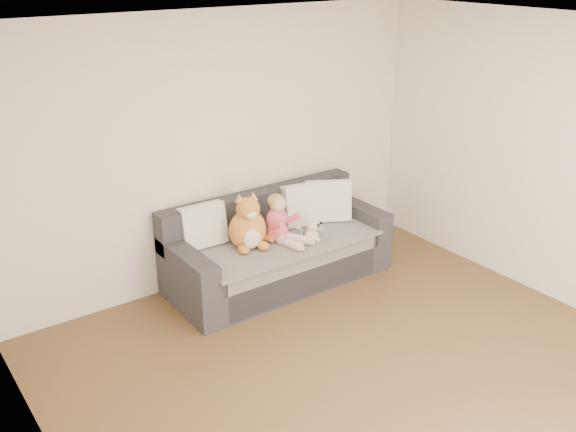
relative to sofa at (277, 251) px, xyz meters
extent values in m
plane|color=brown|center=(-0.33, -2.06, -0.31)|extent=(5.00, 5.00, 0.00)
plane|color=white|center=(-0.33, -2.06, 2.29)|extent=(5.00, 5.00, 0.00)
plane|color=silver|center=(-0.33, 0.44, 0.99)|extent=(4.50, 0.00, 4.50)
plane|color=silver|center=(-2.58, -2.06, 0.99)|extent=(0.00, 5.00, 5.00)
cube|color=#2D2D32|center=(0.00, -0.04, -0.16)|extent=(2.20, 0.90, 0.30)
cube|color=#2D2D32|center=(0.00, -0.07, 0.07)|extent=(1.90, 0.80, 0.15)
cube|color=#2D2D32|center=(0.00, 0.31, 0.34)|extent=(2.20, 0.20, 0.40)
cube|color=#2D2D32|center=(-1.00, -0.04, 0.14)|extent=(0.20, 0.90, 0.30)
cube|color=#2D2D32|center=(1.00, -0.04, 0.14)|extent=(0.20, 0.90, 0.30)
cube|color=gray|center=(0.00, -0.09, 0.15)|extent=(1.85, 0.88, 0.02)
cube|color=gray|center=(0.00, -0.48, -0.08)|extent=(1.70, 0.02, 0.41)
cube|color=white|center=(-0.68, 0.24, 0.37)|extent=(0.45, 0.21, 0.42)
cube|color=white|center=(0.41, 0.09, 0.37)|extent=(0.49, 0.29, 0.43)
cube|color=white|center=(0.67, 0.03, 0.37)|extent=(0.50, 0.40, 0.43)
ellipsoid|color=#CF4951|center=(-0.04, -0.08, 0.25)|extent=(0.22, 0.18, 0.18)
ellipsoid|color=#CF4951|center=(-0.05, -0.07, 0.38)|extent=(0.21, 0.18, 0.24)
ellipsoid|color=#DBAA8C|center=(-0.04, -0.08, 0.54)|extent=(0.16, 0.16, 0.16)
ellipsoid|color=tan|center=(-0.05, -0.06, 0.57)|extent=(0.17, 0.17, 0.13)
cylinder|color=#CF4951|center=(-0.12, -0.17, 0.36)|extent=(0.06, 0.22, 0.14)
cylinder|color=#CF4951|center=(0.08, -0.10, 0.36)|extent=(0.18, 0.21, 0.14)
ellipsoid|color=#DBAA8C|center=(-0.13, -0.26, 0.28)|extent=(0.06, 0.06, 0.06)
ellipsoid|color=#DBAA8C|center=(0.14, -0.17, 0.28)|extent=(0.06, 0.06, 0.06)
cylinder|color=#E5B2C6|center=(-0.04, -0.28, 0.20)|extent=(0.14, 0.29, 0.10)
cylinder|color=#E5B2C6|center=(0.08, -0.24, 0.20)|extent=(0.20, 0.29, 0.10)
ellipsoid|color=#DBAA8C|center=(-0.01, -0.42, 0.20)|extent=(0.06, 0.09, 0.05)
ellipsoid|color=#DBAA8C|center=(0.14, -0.37, 0.20)|extent=(0.06, 0.09, 0.05)
ellipsoid|color=#C5692B|center=(-0.35, -0.02, 0.33)|extent=(0.37, 0.31, 0.39)
ellipsoid|color=beige|center=(-0.37, -0.15, 0.30)|extent=(0.19, 0.09, 0.21)
ellipsoid|color=#C5692B|center=(-0.36, -0.05, 0.55)|extent=(0.22, 0.22, 0.22)
ellipsoid|color=beige|center=(-0.37, -0.15, 0.52)|extent=(0.11, 0.07, 0.08)
cone|color=#C5692B|center=(-0.41, 0.00, 0.66)|extent=(0.10, 0.10, 0.08)
cone|color=pink|center=(-0.42, -0.02, 0.65)|extent=(0.06, 0.06, 0.05)
cone|color=#C5692B|center=(-0.28, -0.03, 0.66)|extent=(0.10, 0.10, 0.08)
cone|color=pink|center=(-0.28, -0.04, 0.65)|extent=(0.06, 0.06, 0.05)
ellipsoid|color=#C5692B|center=(-0.47, -0.15, 0.21)|extent=(0.11, 0.13, 0.09)
ellipsoid|color=#C5692B|center=(-0.28, -0.19, 0.21)|extent=(0.11, 0.13, 0.09)
cylinder|color=#C5692B|center=(-0.17, -0.01, 0.20)|extent=(0.14, 0.26, 0.09)
ellipsoid|color=beige|center=(0.20, -0.30, 0.23)|extent=(0.14, 0.12, 0.14)
ellipsoid|color=beige|center=(0.20, -0.31, 0.33)|extent=(0.10, 0.10, 0.10)
ellipsoid|color=beige|center=(0.16, -0.31, 0.37)|extent=(0.04, 0.04, 0.04)
ellipsoid|color=beige|center=(0.23, -0.30, 0.37)|extent=(0.04, 0.04, 0.04)
ellipsoid|color=beige|center=(0.20, -0.35, 0.31)|extent=(0.04, 0.04, 0.04)
ellipsoid|color=beige|center=(0.13, -0.33, 0.25)|extent=(0.05, 0.05, 0.05)
ellipsoid|color=beige|center=(0.26, -0.31, 0.25)|extent=(0.05, 0.05, 0.05)
ellipsoid|color=beige|center=(0.16, -0.35, 0.19)|extent=(0.06, 0.06, 0.06)
ellipsoid|color=beige|center=(0.24, -0.34, 0.19)|extent=(0.06, 0.06, 0.06)
ellipsoid|color=white|center=(0.24, -0.25, 0.23)|extent=(0.15, 0.19, 0.14)
ellipsoid|color=white|center=(0.28, -0.34, 0.29)|extent=(0.09, 0.09, 0.09)
ellipsoid|color=black|center=(0.24, -0.34, 0.33)|extent=(0.03, 0.03, 0.03)
ellipsoid|color=black|center=(0.30, -0.32, 0.33)|extent=(0.03, 0.03, 0.03)
cylinder|color=#4C3DA6|center=(0.13, -0.23, 0.20)|extent=(0.07, 0.07, 0.07)
cone|color=#3A964F|center=(0.13, -0.23, 0.25)|extent=(0.06, 0.06, 0.03)
cylinder|color=#3A964F|center=(0.09, -0.22, 0.21)|extent=(0.01, 0.01, 0.05)
cylinder|color=#3A964F|center=(0.17, -0.24, 0.21)|extent=(0.01, 0.01, 0.05)
camera|label=1|loc=(-3.25, -4.71, 2.75)|focal=40.00mm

